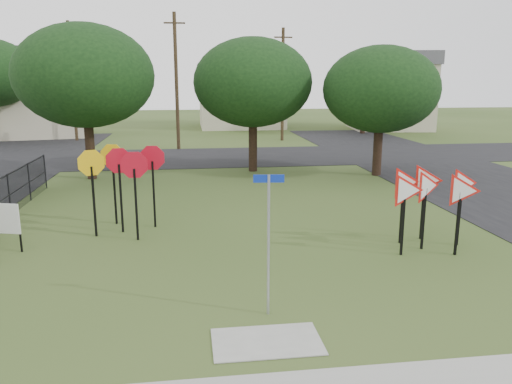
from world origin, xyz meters
TOP-DOWN VIEW (x-y plane):
  - ground at (0.00, 0.00)m, footprint 140.00×140.00m
  - street_right at (12.00, 10.00)m, footprint 8.00×50.00m
  - street_far at (0.00, 20.00)m, footprint 60.00×8.00m
  - curb_pad at (0.00, -2.40)m, footprint 2.00×1.20m
  - street_name_sign at (0.20, -1.28)m, footprint 0.60×0.08m
  - stop_sign_cluster at (-3.36, 4.95)m, footprint 2.54×1.98m
  - yield_sign_cluster at (5.34, 2.22)m, footprint 2.97×1.85m
  - info_board at (-6.49, 3.38)m, footprint 1.10×0.34m
  - far_pole_a at (-2.00, 24.00)m, footprint 1.40×0.24m
  - far_pole_b at (6.00, 28.00)m, footprint 1.40×0.24m
  - far_pole_c at (-10.00, 30.00)m, footprint 1.40×0.24m
  - house_left at (-14.00, 34.00)m, footprint 10.58×8.88m
  - house_mid at (4.00, 40.00)m, footprint 8.40×8.40m
  - house_right at (18.00, 36.00)m, footprint 8.30×8.30m
  - tree_near_left at (-6.00, 14.00)m, footprint 6.40×6.40m
  - tree_near_mid at (2.00, 15.00)m, footprint 6.00×6.00m
  - tree_near_right at (8.00, 13.00)m, footprint 5.60×5.60m
  - tree_far_right at (14.00, 32.00)m, footprint 6.00×6.00m

SIDE VIEW (x-z plane):
  - ground at x=0.00m, z-range 0.00..0.00m
  - street_right at x=12.00m, z-range 0.00..0.02m
  - street_far at x=0.00m, z-range 0.00..0.02m
  - curb_pad at x=0.00m, z-range 0.00..0.02m
  - info_board at x=-6.49m, z-range 0.24..1.65m
  - street_name_sign at x=0.20m, z-range 0.22..3.13m
  - yield_sign_cluster at x=5.34m, z-range 0.55..2.88m
  - stop_sign_cluster at x=-3.36m, z-range 0.63..3.32m
  - house_mid at x=4.00m, z-range 0.05..6.25m
  - house_left at x=-14.00m, z-range 0.05..7.25m
  - house_right at x=18.00m, z-range 0.05..7.25m
  - tree_near_right at x=8.00m, z-range 1.06..7.39m
  - far_pole_b at x=6.00m, z-range 0.10..8.60m
  - tree_near_mid at x=2.00m, z-range 1.14..7.94m
  - tree_far_right at x=14.00m, z-range 1.14..7.94m
  - far_pole_a at x=-2.00m, z-range 0.10..9.10m
  - far_pole_c at x=-10.00m, z-range 0.10..9.10m
  - tree_near_left at x=-6.00m, z-range 1.22..8.49m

